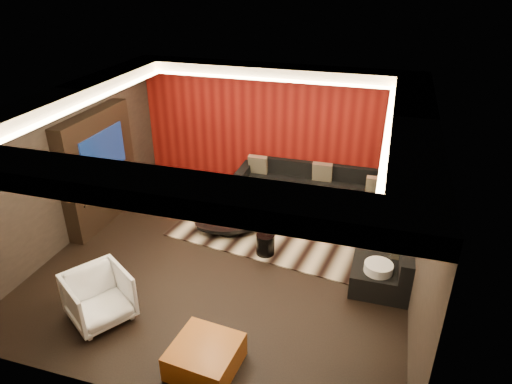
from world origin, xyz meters
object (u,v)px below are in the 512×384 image
(white_side_table, at_px, (377,278))
(orange_ottoman, at_px, (205,357))
(drum_stool, at_px, (265,244))
(armchair, at_px, (99,297))
(sectional_sofa, at_px, (344,209))
(coffee_table, at_px, (230,226))

(white_side_table, relative_size, orange_ottoman, 0.67)
(drum_stool, relative_size, armchair, 0.46)
(orange_ottoman, bearing_deg, sectional_sofa, 73.85)
(orange_ottoman, distance_m, sectional_sofa, 4.40)
(white_side_table, xyz_separation_m, sectional_sofa, (-0.77, 2.08, -0.01))
(drum_stool, xyz_separation_m, armchair, (-1.84, -2.24, 0.17))
(sectional_sofa, bearing_deg, drum_stool, -126.59)
(armchair, xyz_separation_m, sectional_sofa, (3.01, 3.81, -0.12))
(drum_stool, bearing_deg, armchair, -129.44)
(drum_stool, distance_m, orange_ottoman, 2.65)
(coffee_table, distance_m, armchair, 2.94)
(white_side_table, bearing_deg, orange_ottoman, -132.93)
(armchair, bearing_deg, white_side_table, -32.18)
(drum_stool, xyz_separation_m, white_side_table, (1.94, -0.51, 0.06))
(coffee_table, bearing_deg, sectional_sofa, 27.34)
(armchair, height_order, sectional_sofa, armchair)
(drum_stool, bearing_deg, sectional_sofa, 53.41)
(orange_ottoman, bearing_deg, coffee_table, 104.23)
(drum_stool, height_order, armchair, armchair)
(white_side_table, height_order, sectional_sofa, sectional_sofa)
(coffee_table, distance_m, white_side_table, 2.98)
(white_side_table, distance_m, orange_ottoman, 2.92)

